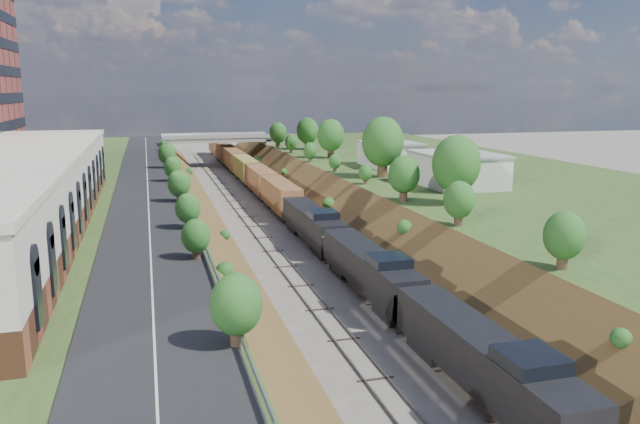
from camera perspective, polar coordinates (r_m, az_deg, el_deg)
platform_right at (r=95.51m, az=15.11°, el=1.81°), size 44.00×180.00×5.00m
embankment_left at (r=82.96m, az=-12.19°, el=-1.20°), size 10.00×180.00×10.00m
embankment_right at (r=86.94m, az=2.43°, el=-0.39°), size 10.00×180.00×10.00m
rail_left_track at (r=83.81m, az=-6.45°, el=-0.83°), size 1.58×180.00×0.18m
rail_right_track at (r=84.76m, az=-2.98°, el=-0.63°), size 1.58×180.00×0.18m
road at (r=81.93m, az=-15.48°, el=2.08°), size 8.00×180.00×0.10m
guardrail at (r=81.76m, az=-12.62°, el=2.56°), size 0.10×171.00×0.70m
overpass at (r=144.35m, az=-9.44°, el=6.09°), size 24.50×8.30×7.40m
white_building_near at (r=83.35m, az=12.41°, el=3.74°), size 9.00×12.00×4.00m
white_building_far at (r=102.99m, az=6.43°, el=5.20°), size 8.00×10.00×3.60m
tree_right_large at (r=69.51m, az=12.35°, el=4.27°), size 5.25×5.25×7.61m
tree_left_crest at (r=42.44m, az=-10.27°, el=-3.23°), size 2.45×2.45×3.55m
freight_train at (r=102.92m, az=-5.34°, el=2.86°), size 3.01×153.43×4.55m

